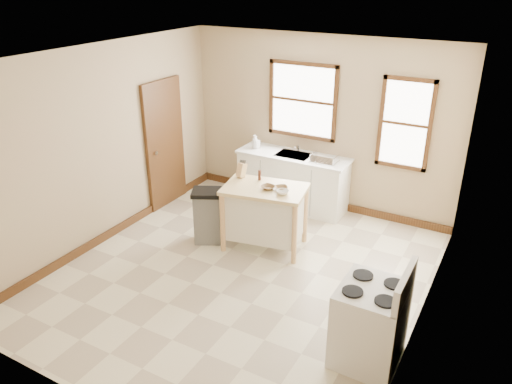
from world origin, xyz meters
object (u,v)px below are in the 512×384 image
soap_bottle_a (255,142)px  bowl_c (283,192)px  gas_stove (371,313)px  bowl_a (268,187)px  dish_rack (325,158)px  trash_bin (208,216)px  bowl_b (281,188)px  pepper_grinder (260,175)px  kitchen_island (265,217)px  soap_bottle_b (256,142)px  knife_block (242,171)px

soap_bottle_a → bowl_c: 1.90m
gas_stove → bowl_a: bearing=142.8°
dish_rack → trash_bin: bearing=-143.4°
trash_bin → soap_bottle_a: bearing=67.3°
bowl_b → gas_stove: 2.38m
bowl_c → bowl_b: bearing=122.1°
gas_stove → pepper_grinder: bearing=142.4°
pepper_grinder → gas_stove: size_ratio=0.13×
kitchen_island → bowl_b: bowl_b is taller
pepper_grinder → trash_bin: (-0.60, -0.46, -0.60)m
dish_rack → trash_bin: (-1.13, -1.62, -0.57)m
pepper_grinder → soap_bottle_b: bearing=121.1°
knife_block → pepper_grinder: bearing=21.1°
bowl_a → gas_stove: 2.46m
gas_stove → trash_bin: bearing=156.3°
bowl_c → bowl_a: bearing=167.4°
bowl_b → soap_bottle_a: bearing=131.3°
kitchen_island → pepper_grinder: 0.60m
soap_bottle_a → dish_rack: soap_bottle_a is taller
bowl_b → gas_stove: (1.77, -1.54, -0.38)m
bowl_c → pepper_grinder: bearing=151.4°
kitchen_island → bowl_a: 0.49m
bowl_c → gas_stove: 2.24m
bowl_b → knife_block: bearing=171.1°
soap_bottle_a → dish_rack: size_ratio=0.59×
knife_block → pepper_grinder: (0.28, 0.03, -0.03)m
kitchen_island → gas_stove: bearing=-47.4°
knife_block → bowl_b: size_ratio=1.15×
soap_bottle_b → dish_rack: 1.24m
dish_rack → trash_bin: size_ratio=0.50×
soap_bottle_a → gas_stove: size_ratio=0.21×
soap_bottle_a → kitchen_island: (0.92, -1.36, -0.57)m
pepper_grinder → bowl_c: bearing=-28.6°
knife_block → trash_bin: bearing=-113.5°
soap_bottle_a → kitchen_island: 1.74m
pepper_grinder → dish_rack: bearing=65.8°
soap_bottle_b → bowl_a: (0.97, -1.41, -0.07)m
trash_bin → gas_stove: 3.06m
bowl_b → gas_stove: bearing=-41.1°
kitchen_island → bowl_b: 0.54m
bowl_a → bowl_b: bearing=24.3°
knife_block → gas_stove: 3.01m
pepper_grinder → bowl_a: pepper_grinder is taller
pepper_grinder → gas_stove: bearing=-37.6°
kitchen_island → bowl_b: (0.23, 0.05, 0.49)m
soap_bottle_b → bowl_b: bearing=-37.0°
kitchen_island → bowl_a: bowl_a is taller
soap_bottle_a → bowl_a: bearing=-39.5°
gas_stove → knife_block: bearing=146.2°
bowl_c → trash_bin: (-1.11, -0.19, -0.55)m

